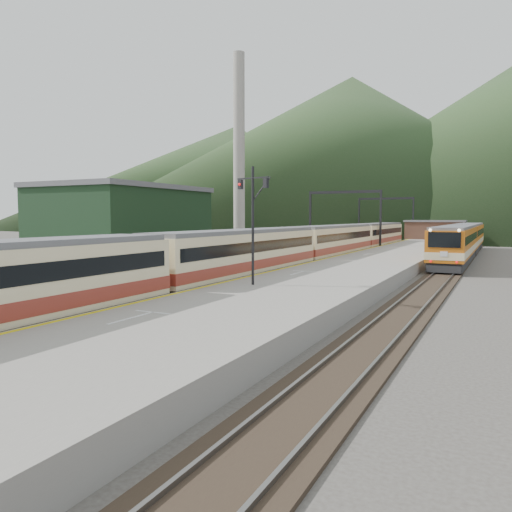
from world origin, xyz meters
The scene contains 17 objects.
track_main centered at (0.00, 40.00, 0.07)m, with size 2.60×200.00×0.23m.
track_far centered at (-5.00, 40.00, 0.07)m, with size 2.60×200.00×0.23m.
track_second centered at (11.50, 40.00, 0.07)m, with size 2.60×200.00×0.23m.
platform centered at (5.60, 38.00, 0.50)m, with size 8.00×100.00×1.00m, color gray.
gantry_near centered at (-2.85, 55.00, 5.59)m, with size 9.55×0.25×8.00m.
gantry_far centered at (-2.85, 80.00, 5.59)m, with size 9.55×0.25×8.00m.
warehouse centered at (-28.00, 42.00, 4.32)m, with size 14.50×20.50×8.60m.
smokestack centered at (-22.00, 62.00, 15.00)m, with size 1.80×1.80×30.00m, color #9E998E.
station_shed centered at (5.60, 78.00, 2.57)m, with size 9.40×4.40×3.10m.
hill_a centered at (-40.00, 190.00, 30.00)m, with size 180.00×180.00×60.00m, color #284621.
hill_d centered at (-120.00, 240.00, 27.50)m, with size 200.00×200.00×55.00m, color #284621.
main_train centered at (0.00, 31.73, 2.00)m, with size 2.90×79.47×3.54m.
second_train centered at (11.50, 53.25, 2.02)m, with size 2.93×39.91×3.58m.
signal_mast centered at (3.71, 15.80, 4.83)m, with size 2.14×0.72×6.23m.
short_signal_a centered at (-2.86, 6.71, 1.46)m, with size 0.26×0.23×2.27m.
short_signal_b centered at (-3.12, 24.94, 1.46)m, with size 0.25×0.21×2.27m.
short_signal_c centered at (-7.41, 12.22, 1.46)m, with size 0.23×0.18×2.27m.
Camera 1 is at (15.57, -7.71, 4.58)m, focal length 35.00 mm.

